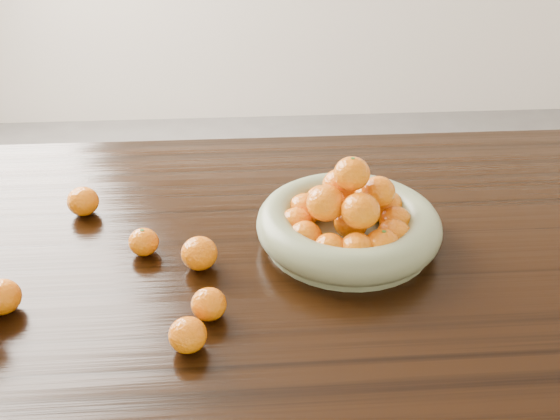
{
  "coord_description": "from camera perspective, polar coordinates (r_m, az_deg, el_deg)",
  "views": [
    {
      "loc": [
        -0.07,
        -1.04,
        1.44
      ],
      "look_at": [
        0.0,
        -0.02,
        0.83
      ],
      "focal_mm": 40.0,
      "sensor_mm": 36.0,
      "label": 1
    }
  ],
  "objects": [
    {
      "name": "loose_orange_4",
      "position": [
        1.16,
        -7.39,
        -3.95
      ],
      "size": [
        0.07,
        0.07,
        0.06
      ],
      "primitive_type": "ellipsoid",
      "color": "orange",
      "rests_on": "dining_table"
    },
    {
      "name": "loose_orange_3",
      "position": [
        1.38,
        -17.57,
        0.76
      ],
      "size": [
        0.07,
        0.07,
        0.06
      ],
      "primitive_type": "ellipsoid",
      "color": "orange",
      "rests_on": "dining_table"
    },
    {
      "name": "fruit_bowl",
      "position": [
        1.22,
        6.28,
        -1.1
      ],
      "size": [
        0.36,
        0.36,
        0.18
      ],
      "rotation": [
        0.0,
        0.0,
        -0.24
      ],
      "color": "#717757",
      "rests_on": "dining_table"
    },
    {
      "name": "dining_table",
      "position": [
        1.3,
        -0.21,
        -5.99
      ],
      "size": [
        2.0,
        1.0,
        0.75
      ],
      "color": "black",
      "rests_on": "ground"
    },
    {
      "name": "loose_orange_2",
      "position": [
        1.05,
        -6.53,
        -8.55
      ],
      "size": [
        0.06,
        0.06,
        0.06
      ],
      "primitive_type": "ellipsoid",
      "color": "orange",
      "rests_on": "dining_table"
    },
    {
      "name": "loose_orange_1",
      "position": [
        0.99,
        -8.43,
        -11.24
      ],
      "size": [
        0.06,
        0.06,
        0.06
      ],
      "primitive_type": "ellipsoid",
      "color": "orange",
      "rests_on": "dining_table"
    },
    {
      "name": "loose_orange_0",
      "position": [
        1.22,
        -12.36,
        -2.87
      ],
      "size": [
        0.06,
        0.06,
        0.05
      ],
      "primitive_type": "ellipsoid",
      "color": "orange",
      "rests_on": "dining_table"
    }
  ]
}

